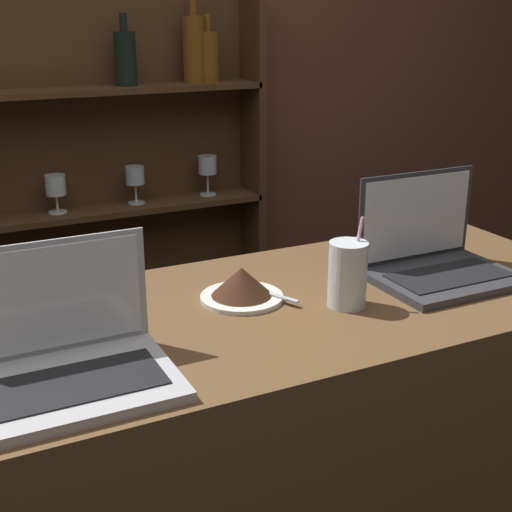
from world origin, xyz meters
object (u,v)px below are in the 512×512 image
Objects in this scene: cake_plate at (242,285)px; water_glass at (348,274)px; laptop_near at (64,356)px; laptop_far at (435,256)px.

cake_plate is 0.97× the size of water_glass.
water_glass is at bearing -34.53° from cake_plate.
laptop_near is at bearing -173.98° from water_glass.
laptop_near is at bearing -155.50° from cake_plate.
cake_plate is 0.22m from water_glass.
water_glass is at bearing -168.56° from laptop_far.
laptop_near reaches higher than cake_plate.
laptop_far is at bearing 7.76° from laptop_near.
water_glass is (-0.27, -0.06, 0.02)m from laptop_far.
laptop_far is 1.76× the size of cake_plate.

